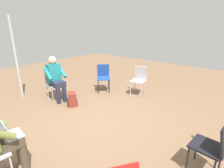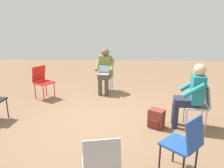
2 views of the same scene
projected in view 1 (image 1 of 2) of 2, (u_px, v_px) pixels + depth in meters
ground_plane at (97, 123)px, 3.80m from camera, size 14.00×14.00×0.00m
chair_east at (139, 78)px, 5.28m from camera, size 0.50×0.47×0.85m
chair_northeast at (103, 76)px, 5.55m from camera, size 0.58×0.58×0.85m
chair_north at (54, 82)px, 4.96m from camera, size 0.45×0.49×0.85m
chair_south at (213, 145)px, 2.36m from camera, size 0.43×0.47×0.85m
person_in_teal at (56, 76)px, 4.78m from camera, size 0.54×0.56×1.24m
backpack_near_laptop_user at (72, 100)px, 4.59m from camera, size 0.32×0.34×0.36m
tent_pole_near at (16, 59)px, 4.82m from camera, size 0.07×0.07×2.29m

